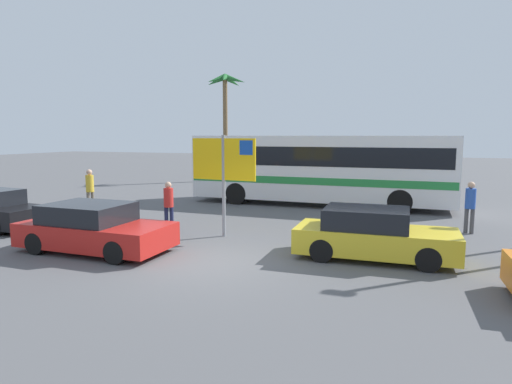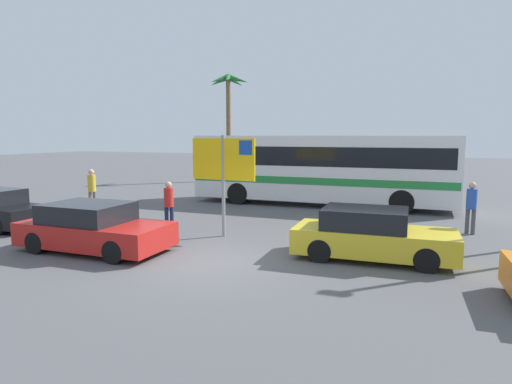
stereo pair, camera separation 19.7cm
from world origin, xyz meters
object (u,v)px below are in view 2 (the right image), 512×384
bus_front_coach (321,166)px  ferry_sign (224,163)px  pedestrian_crossing_lot (169,202)px  pedestrian_by_bus (471,204)px  car_yellow (371,235)px  car_red (93,228)px  pedestrian_near_sign (92,187)px

bus_front_coach → ferry_sign: 7.46m
pedestrian_crossing_lot → ferry_sign: bearing=66.8°
bus_front_coach → pedestrian_crossing_lot: size_ratio=7.07×
pedestrian_by_bus → car_yellow: bearing=-16.6°
bus_front_coach → car_red: (-4.04, -10.22, -1.15)m
ferry_sign → bus_front_coach: bearing=83.6°
car_red → pedestrian_crossing_lot: (0.51, 3.05, 0.34)m
car_yellow → pedestrian_near_sign: (-11.66, 2.98, 0.44)m
ferry_sign → car_red: ferry_sign is taller
ferry_sign → pedestrian_near_sign: size_ratio=1.78×
ferry_sign → pedestrian_near_sign: 7.41m
bus_front_coach → ferry_sign: bearing=-100.6°
car_yellow → pedestrian_by_bus: 4.94m
bus_front_coach → car_yellow: (3.27, -8.31, -1.15)m
ferry_sign → pedestrian_by_bus: 8.05m
pedestrian_by_bus → pedestrian_near_sign: bearing=-69.5°
ferry_sign → pedestrian_by_bus: (7.29, 3.16, -1.32)m
pedestrian_crossing_lot → pedestrian_by_bus: size_ratio=0.97×
car_red → pedestrian_crossing_lot: pedestrian_crossing_lot is taller
bus_front_coach → ferry_sign: (-1.37, -7.31, 0.54)m
ferry_sign → pedestrian_by_bus: bearing=27.7°
bus_front_coach → pedestrian_by_bus: 7.27m
car_red → pedestrian_by_bus: bearing=31.5°
car_yellow → pedestrian_near_sign: size_ratio=2.28×
bus_front_coach → pedestrian_by_bus: size_ratio=6.86×
car_red → pedestrian_crossing_lot: 3.11m
pedestrian_near_sign → pedestrian_crossing_lot: (4.87, -1.84, -0.10)m
car_yellow → car_red: bearing=-167.1°
car_yellow → pedestrian_crossing_lot: pedestrian_crossing_lot is taller
car_yellow → pedestrian_by_bus: pedestrian_by_bus is taller
bus_front_coach → car_yellow: size_ratio=2.85×
car_yellow → pedestrian_crossing_lot: size_ratio=2.48×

